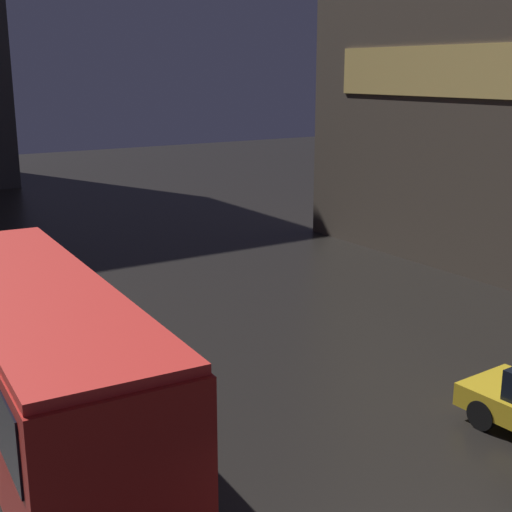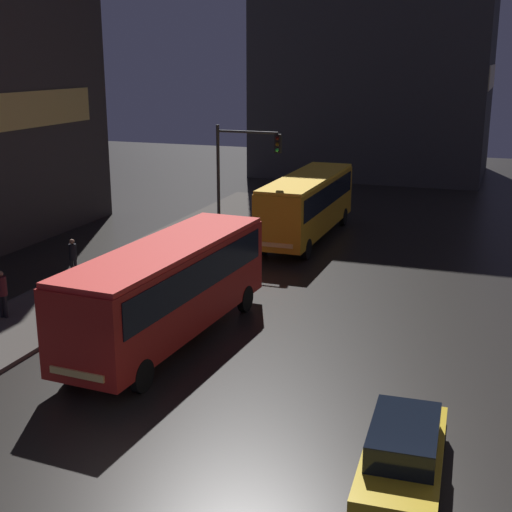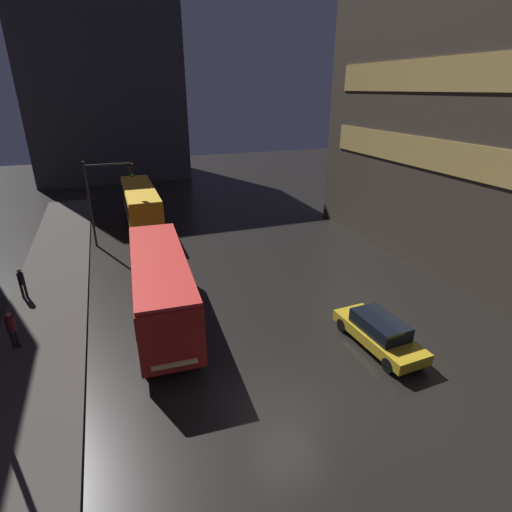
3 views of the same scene
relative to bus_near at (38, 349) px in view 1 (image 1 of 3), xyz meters
name	(u,v)px [view 1 (image 1 of 3)]	position (x,y,z in m)	size (l,w,h in m)	color
bus_near	(38,349)	(0.00, 0.00, 0.00)	(3.13, 10.40, 3.40)	#AD1E19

